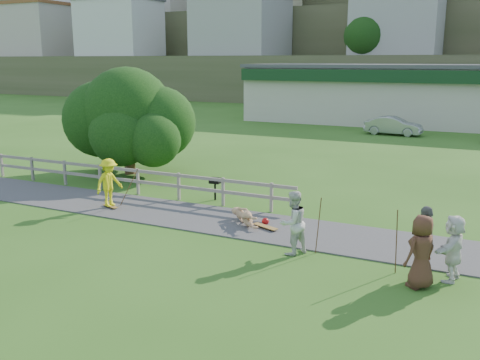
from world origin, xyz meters
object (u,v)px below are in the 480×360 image
(spectator_b, at_px, (425,242))
(spectator_c, at_px, (421,252))
(spectator_a, at_px, (293,223))
(tree, at_px, (128,132))
(skater_fallen, at_px, (245,217))
(bbq, at_px, (215,189))
(car_silver, at_px, (393,126))
(spectator_d, at_px, (453,248))
(skater_rider, at_px, (109,185))

(spectator_b, xyz_separation_m, spectator_c, (0.01, -0.74, -0.02))
(spectator_a, height_order, spectator_b, spectator_b)
(tree, bearing_deg, spectator_a, -32.01)
(skater_fallen, xyz_separation_m, bbq, (-2.53, 2.52, 0.14))
(spectator_a, xyz_separation_m, spectator_b, (3.61, -0.07, 0.01))
(skater_fallen, distance_m, spectator_a, 3.08)
(skater_fallen, xyz_separation_m, car_silver, (0.27, 24.98, 0.37))
(spectator_b, distance_m, car_silver, 27.49)
(spectator_d, bearing_deg, bbq, -104.75)
(spectator_a, height_order, spectator_d, spectator_a)
(spectator_c, bearing_deg, spectator_a, -68.74)
(spectator_c, height_order, car_silver, spectator_c)
(skater_rider, height_order, bbq, skater_rider)
(skater_fallen, height_order, tree, tree)
(spectator_b, height_order, bbq, spectator_b)
(spectator_b, height_order, spectator_c, spectator_b)
(spectator_a, bearing_deg, spectator_c, 105.70)
(skater_rider, relative_size, spectator_c, 0.98)
(skater_rider, relative_size, car_silver, 0.44)
(spectator_c, distance_m, car_silver, 28.22)
(spectator_c, distance_m, tree, 16.70)
(spectator_b, bearing_deg, spectator_a, -88.80)
(spectator_a, distance_m, bbq, 6.59)
(spectator_c, xyz_separation_m, car_silver, (-5.75, 27.62, -0.24))
(skater_rider, relative_size, spectator_b, 0.96)
(spectator_b, relative_size, spectator_c, 1.03)
(bbq, bearing_deg, spectator_a, -45.54)
(skater_rider, height_order, car_silver, skater_rider)
(skater_rider, relative_size, spectator_d, 1.05)
(spectator_c, bearing_deg, tree, -83.89)
(spectator_d, relative_size, tree, 0.24)
(spectator_d, xyz_separation_m, tree, (-15.41, 6.96, 1.18))
(spectator_c, xyz_separation_m, spectator_d, (0.67, 0.81, -0.06))
(spectator_d, xyz_separation_m, car_silver, (-6.42, 26.82, -0.18))
(spectator_c, height_order, tree, tree)
(spectator_c, xyz_separation_m, tree, (-14.75, 7.76, 1.12))
(skater_fallen, xyz_separation_m, spectator_c, (6.02, -2.64, 0.61))
(skater_rider, height_order, spectator_d, skater_rider)
(spectator_a, distance_m, spectator_d, 4.29)
(skater_fallen, bearing_deg, spectator_a, -85.19)
(spectator_b, height_order, tree, tree)
(spectator_c, bearing_deg, bbq, -87.24)
(skater_fallen, xyz_separation_m, spectator_d, (6.69, -1.84, 0.55))
(spectator_d, xyz_separation_m, bbq, (-9.22, 4.36, -0.41))
(spectator_b, bearing_deg, tree, -113.20)
(skater_fallen, distance_m, car_silver, 24.98)
(car_silver, height_order, bbq, car_silver)
(spectator_c, bearing_deg, skater_rider, -67.53)
(spectator_a, bearing_deg, skater_fallen, -99.08)
(skater_fallen, distance_m, tree, 10.26)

